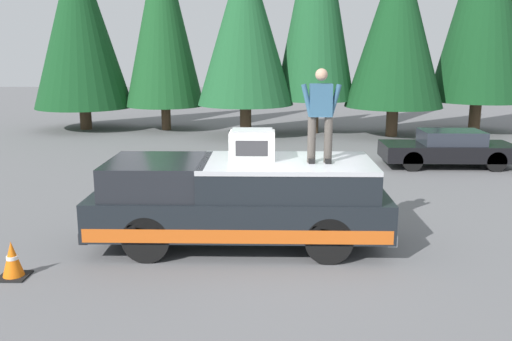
% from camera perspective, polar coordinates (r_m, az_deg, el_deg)
% --- Properties ---
extents(ground_plane, '(90.00, 90.00, 0.00)m').
position_cam_1_polar(ground_plane, '(10.34, 2.67, -8.36)').
color(ground_plane, slate).
extents(pickup_truck, '(2.01, 5.54, 1.65)m').
position_cam_1_polar(pickup_truck, '(10.41, -1.67, -3.15)').
color(pickup_truck, black).
rests_on(pickup_truck, ground).
extents(compressor_unit, '(0.65, 0.84, 0.56)m').
position_cam_1_polar(compressor_unit, '(10.30, -0.40, 2.70)').
color(compressor_unit, silver).
rests_on(compressor_unit, pickup_truck).
extents(person_on_truck_bed, '(0.29, 0.72, 1.69)m').
position_cam_1_polar(person_on_truck_bed, '(9.99, 6.69, 5.92)').
color(person_on_truck_bed, '#423D38').
rests_on(person_on_truck_bed, pickup_truck).
extents(parked_car_black, '(1.64, 4.10, 1.16)m').
position_cam_1_polar(parked_car_black, '(18.55, 19.24, 2.16)').
color(parked_car_black, black).
rests_on(parked_car_black, ground).
extents(traffic_cone, '(0.47, 0.47, 0.62)m').
position_cam_1_polar(traffic_cone, '(9.96, -23.88, -8.52)').
color(traffic_cone, black).
rests_on(traffic_cone, ground).
extents(conifer_left, '(4.10, 4.10, 8.08)m').
position_cam_1_polar(conifer_left, '(24.24, 14.38, 14.43)').
color(conifer_left, '#4C3826').
rests_on(conifer_left, ground).
extents(conifer_center_right, '(4.08, 4.08, 7.95)m').
position_cam_1_polar(conifer_center_right, '(23.67, -1.12, 14.79)').
color(conifer_center_right, '#4C3826').
rests_on(conifer_center_right, ground).
extents(conifer_right, '(3.54, 3.54, 9.00)m').
position_cam_1_polar(conifer_right, '(25.82, -9.64, 15.35)').
color(conifer_right, '#4C3826').
rests_on(conifer_right, ground).
extents(conifer_far_right, '(4.43, 4.43, 8.58)m').
position_cam_1_polar(conifer_far_right, '(26.87, -17.79, 14.27)').
color(conifer_far_right, '#4C3826').
rests_on(conifer_far_right, ground).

